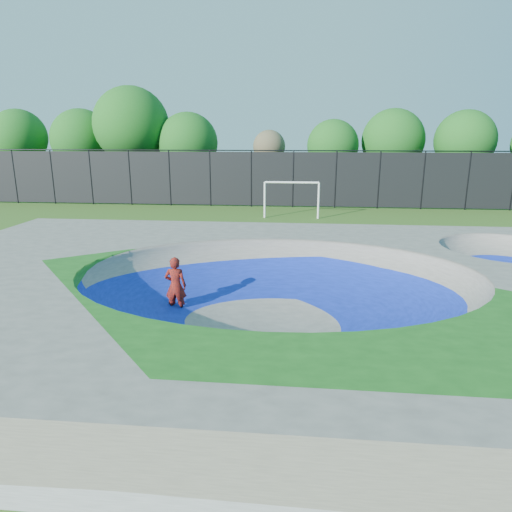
{
  "coord_description": "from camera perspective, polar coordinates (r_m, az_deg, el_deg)",
  "views": [
    {
      "loc": [
        0.58,
        -11.88,
        5.09
      ],
      "look_at": [
        -0.89,
        3.0,
        1.1
      ],
      "focal_mm": 32.0,
      "sensor_mm": 36.0,
      "label": 1
    }
  ],
  "objects": [
    {
      "name": "skater",
      "position": [
        13.39,
        -10.02,
        -3.7
      ],
      "size": [
        0.64,
        0.42,
        1.72
      ],
      "primitive_type": "imported",
      "rotation": [
        0.0,
        0.0,
        3.16
      ],
      "color": "red",
      "rests_on": "ground"
    },
    {
      "name": "ground",
      "position": [
        12.94,
        2.64,
        -8.24
      ],
      "size": [
        120.0,
        120.0,
        0.0
      ],
      "primitive_type": "plane",
      "color": "#2E5317",
      "rests_on": "ground"
    },
    {
      "name": "skate_deck",
      "position": [
        12.66,
        2.68,
        -5.12
      ],
      "size": [
        22.0,
        14.0,
        1.5
      ],
      "primitive_type": "cube",
      "color": "gray",
      "rests_on": "ground"
    },
    {
      "name": "treeline",
      "position": [
        37.76,
        1.15,
        14.59
      ],
      "size": [
        52.09,
        7.66,
        8.84
      ],
      "color": "#412C20",
      "rests_on": "ground"
    },
    {
      "name": "soccer_goal",
      "position": [
        28.63,
        4.47,
        7.89
      ],
      "size": [
        3.47,
        0.12,
        2.29
      ],
      "color": "white",
      "rests_on": "ground"
    },
    {
      "name": "fence",
      "position": [
        33.02,
        4.67,
        9.7
      ],
      "size": [
        48.09,
        0.09,
        4.04
      ],
      "color": "black",
      "rests_on": "ground"
    },
    {
      "name": "skateboard",
      "position": [
        13.68,
        -9.86,
        -7.03
      ],
      "size": [
        0.81,
        0.35,
        0.05
      ],
      "primitive_type": "cube",
      "rotation": [
        0.0,
        0.0,
        0.17
      ],
      "color": "black",
      "rests_on": "ground"
    }
  ]
}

